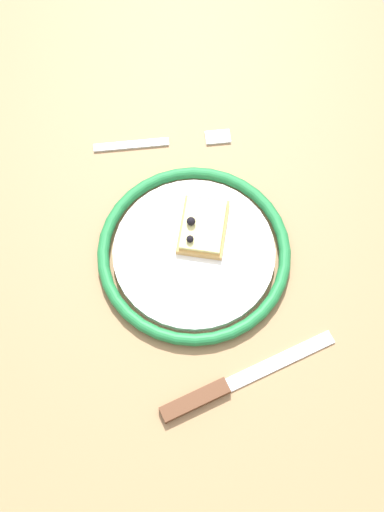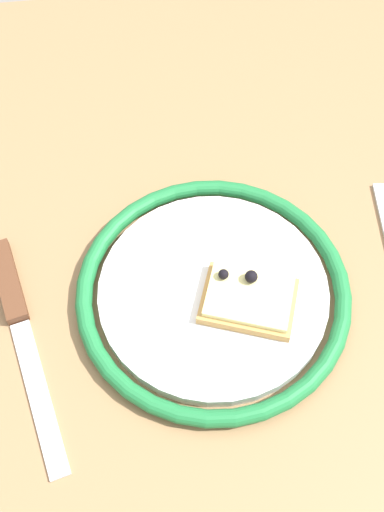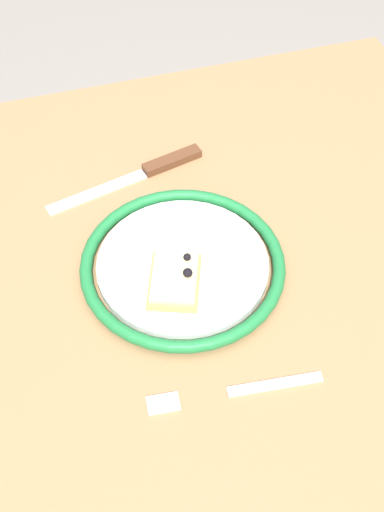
# 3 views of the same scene
# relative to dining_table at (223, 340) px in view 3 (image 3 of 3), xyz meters

# --- Properties ---
(ground_plane) EXTENTS (6.00, 6.00, 0.00)m
(ground_plane) POSITION_rel_dining_table_xyz_m (0.00, 0.00, -0.68)
(ground_plane) COLOR gray
(dining_table) EXTENTS (0.93, 0.86, 0.78)m
(dining_table) POSITION_rel_dining_table_xyz_m (0.00, 0.00, 0.00)
(dining_table) COLOR #936D47
(dining_table) RESTS_ON ground_plane
(plate) EXTENTS (0.26, 0.26, 0.02)m
(plate) POSITION_rel_dining_table_xyz_m (0.06, 0.04, 0.11)
(plate) COLOR white
(plate) RESTS_ON dining_table
(pizza_slice_near) EXTENTS (0.10, 0.09, 0.03)m
(pizza_slice_near) POSITION_rel_dining_table_xyz_m (0.03, 0.06, 0.12)
(pizza_slice_near) COLOR tan
(pizza_slice_near) RESTS_ON plate
(knife) EXTENTS (0.08, 0.24, 0.01)m
(knife) POSITION_rel_dining_table_xyz_m (0.24, 0.03, 0.11)
(knife) COLOR silver
(knife) RESTS_ON dining_table
(fork) EXTENTS (0.04, 0.20, 0.00)m
(fork) POSITION_rel_dining_table_xyz_m (-0.13, 0.03, 0.10)
(fork) COLOR silver
(fork) RESTS_ON dining_table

